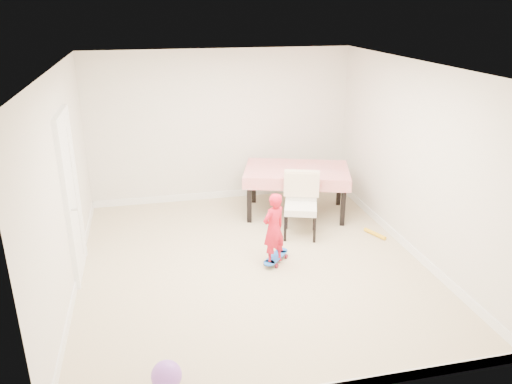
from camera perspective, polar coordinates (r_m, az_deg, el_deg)
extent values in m
plane|color=tan|center=(6.79, -0.46, -8.17)|extent=(5.00, 5.00, 0.00)
cube|color=white|center=(5.98, -0.53, 13.98)|extent=(4.50, 5.00, 0.04)
cube|color=beige|center=(8.61, -4.01, 7.42)|extent=(4.50, 0.04, 2.60)
cube|color=beige|center=(4.08, 6.97, -8.65)|extent=(4.50, 0.04, 2.60)
cube|color=beige|center=(6.22, -21.01, 0.70)|extent=(0.04, 5.00, 2.60)
cube|color=beige|center=(7.06, 17.53, 3.44)|extent=(0.04, 5.00, 2.60)
cube|color=white|center=(6.59, -20.32, -0.66)|extent=(0.11, 0.94, 2.11)
cube|color=white|center=(8.99, -3.82, -0.27)|extent=(4.50, 0.02, 0.12)
cube|color=white|center=(6.72, -19.73, -9.28)|extent=(0.02, 5.00, 0.12)
cube|color=white|center=(7.51, 16.58, -5.61)|extent=(0.02, 5.00, 0.12)
imported|color=red|center=(6.55, 2.02, -4.49)|extent=(0.43, 0.38, 0.99)
sphere|color=#9555CD|center=(4.87, -10.20, -19.96)|extent=(0.28, 0.28, 0.28)
cylinder|color=gold|center=(7.75, 13.43, -4.67)|extent=(0.21, 0.39, 0.06)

